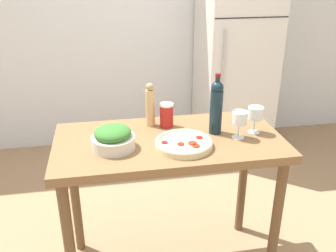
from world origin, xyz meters
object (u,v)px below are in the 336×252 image
Objects in this scene: wine_glass_near at (239,119)px; homemade_pizza at (184,143)px; salad_bowl at (113,138)px; wine_bottle at (216,106)px; salt_canister at (167,115)px; refrigerator at (235,58)px; pepper_mill at (150,105)px; wine_glass_far at (255,114)px.

wine_glass_near is 0.33m from homemade_pizza.
wine_glass_near is 0.68× the size of salad_bowl.
wine_bottle is 2.24× the size of wine_glass_near.
refrigerator is at bearing 56.56° from salt_canister.
pepper_mill is at bearing -126.63° from refrigerator.
wine_glass_far is (-0.43, -1.52, 0.07)m from refrigerator.
wine_bottle is 1.33× the size of pepper_mill.
pepper_mill reaches higher than wine_glass_far.
wine_glass_near is (-0.54, -1.56, 0.07)m from refrigerator.
wine_glass_near is at bearing -108.94° from refrigerator.
wine_bottle reaches higher than wine_glass_far.
wine_bottle is at bearing -27.95° from salt_canister.
salt_canister is at bearing 152.05° from wine_bottle.
wine_glass_far is 0.44m from homemade_pizza.
wine_glass_far is (0.21, -0.04, -0.05)m from wine_bottle.
wine_glass_far is 0.51× the size of homemade_pizza.
salt_canister reaches higher than salad_bowl.
wine_glass_far reaches higher than salad_bowl.
refrigerator is 5.46× the size of wine_bottle.
salad_bowl is at bearing -131.37° from pepper_mill.
wine_glass_far is at bearing -19.93° from pepper_mill.
refrigerator reaches higher than wine_glass_near.
salad_bowl is 0.39m from salt_canister.
salt_canister is (-0.46, 0.17, -0.04)m from wine_glass_far.
refrigerator is 1.83m from homemade_pizza.
refrigerator is 6.24× the size of homemade_pizza.
refrigerator is 1.62m from salt_canister.
salt_canister is at bearing -123.44° from refrigerator.
wine_glass_far is 0.59m from pepper_mill.
wine_glass_near is 1.00× the size of wine_glass_far.
wine_glass_far reaches higher than salt_canister.
wine_bottle is at bearing 170.36° from wine_glass_far.
refrigerator is 1.98m from salad_bowl.
wine_glass_far is at bearing -105.72° from refrigerator.
wine_bottle is 0.30m from salt_canister.
refrigerator reaches higher than wine_bottle.
wine_bottle reaches higher than wine_glass_near.
wine_glass_far is 0.59× the size of pepper_mill.
salt_canister is at bearing 148.52° from wine_glass_near.
pepper_mill is at bearing 48.63° from salad_bowl.
pepper_mill is at bearing 160.55° from salt_canister.
refrigerator is at bearing 62.34° from homemade_pizza.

